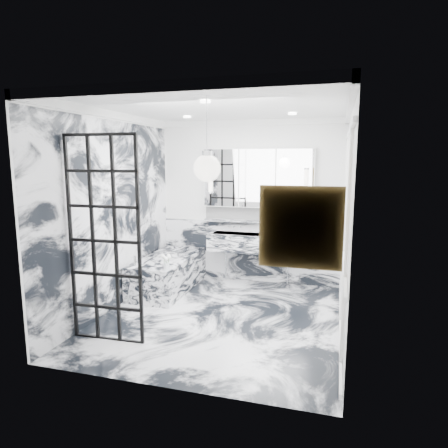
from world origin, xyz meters
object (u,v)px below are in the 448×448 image
(trough_sink, at_px, (255,243))
(bathtub, at_px, (168,273))
(mirror_cabinet, at_px, (258,178))
(crittall_door, at_px, (104,241))

(trough_sink, relative_size, bathtub, 0.97)
(trough_sink, height_order, mirror_cabinet, mirror_cabinet)
(crittall_door, distance_m, mirror_cabinet, 3.09)
(trough_sink, height_order, bathtub, trough_sink)
(crittall_door, distance_m, bathtub, 2.15)
(mirror_cabinet, height_order, bathtub, mirror_cabinet)
(crittall_door, distance_m, trough_sink, 2.92)
(bathtub, bearing_deg, crittall_door, -87.78)
(trough_sink, xyz_separation_m, bathtub, (-1.33, -0.66, -0.45))
(trough_sink, distance_m, mirror_cabinet, 1.10)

